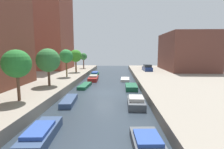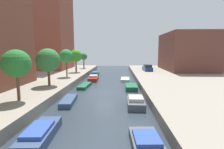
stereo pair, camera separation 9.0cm
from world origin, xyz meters
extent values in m
plane|color=#28333D|center=(0.00, 0.00, 0.00)|extent=(84.00, 84.00, 0.00)
cube|color=gray|center=(15.00, 0.00, 0.50)|extent=(20.00, 64.00, 1.00)
cube|color=brown|center=(-16.00, 21.37, 11.54)|extent=(10.00, 11.52, 21.08)
cube|color=brown|center=(18.00, 19.75, 5.40)|extent=(10.00, 14.76, 8.80)
cylinder|color=brown|center=(-7.44, -7.56, 2.28)|extent=(0.28, 0.28, 2.56)
sphere|color=#26742D|center=(-7.44, -7.56, 4.47)|extent=(2.58, 2.58, 2.58)
cylinder|color=brown|center=(-7.44, -0.40, 2.15)|extent=(0.32, 0.32, 2.29)
sphere|color=#317237|center=(-7.44, -0.40, 4.38)|extent=(3.12, 3.12, 3.12)
cylinder|color=brown|center=(-7.44, 7.60, 2.41)|extent=(0.23, 0.23, 2.82)
sphere|color=#2B833A|center=(-7.44, 7.60, 4.67)|extent=(2.41, 2.41, 2.41)
cylinder|color=brown|center=(-7.44, 14.43, 2.30)|extent=(0.33, 0.33, 2.59)
sphere|color=#358625|center=(-7.44, 14.43, 4.52)|extent=(2.65, 2.65, 2.65)
cylinder|color=brown|center=(-7.44, 22.88, 2.23)|extent=(0.29, 0.29, 2.45)
sphere|color=#327139|center=(-7.44, 22.88, 4.10)|extent=(1.86, 1.86, 1.86)
cube|color=navy|center=(8.52, 17.46, 1.44)|extent=(1.94, 4.21, 0.87)
cube|color=#1E2328|center=(8.52, 17.15, 2.18)|extent=(1.64, 2.34, 0.62)
cube|color=#33476B|center=(-3.06, -12.75, 0.34)|extent=(1.81, 4.46, 0.67)
cube|color=#2D4C9E|center=(-3.06, -13.05, 0.79)|extent=(1.46, 2.48, 0.23)
cube|color=#33476B|center=(-3.47, -5.08, 0.27)|extent=(1.54, 4.23, 0.55)
cube|color=#195638|center=(-3.38, 3.30, 0.23)|extent=(1.50, 4.65, 0.46)
cube|color=maroon|center=(-2.93, 9.36, 0.35)|extent=(1.82, 4.32, 0.70)
cube|color=gray|center=(-2.93, 9.64, 0.84)|extent=(1.49, 2.40, 0.29)
cube|color=#195638|center=(-3.45, 15.54, 0.32)|extent=(1.48, 4.55, 0.63)
cube|color=#2D4C9E|center=(-3.45, 15.29, 0.79)|extent=(1.24, 2.51, 0.32)
cube|color=#4C5156|center=(3.56, -13.51, 0.27)|extent=(1.88, 3.47, 0.54)
cube|color=#2D4C9E|center=(3.56, -13.54, 0.65)|extent=(1.54, 1.94, 0.21)
cube|color=#4C5156|center=(3.65, -5.89, 0.34)|extent=(1.75, 3.50, 0.68)
cube|color=#B2ADA3|center=(3.65, -5.93, 0.86)|extent=(1.47, 1.94, 0.35)
cube|color=#195638|center=(3.75, 2.13, 0.33)|extent=(1.73, 3.71, 0.65)
cube|color=beige|center=(3.12, 9.55, 0.23)|extent=(1.74, 3.73, 0.45)
camera|label=1|loc=(1.86, -23.08, 5.64)|focal=27.92mm
camera|label=2|loc=(1.95, -23.08, 5.64)|focal=27.92mm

